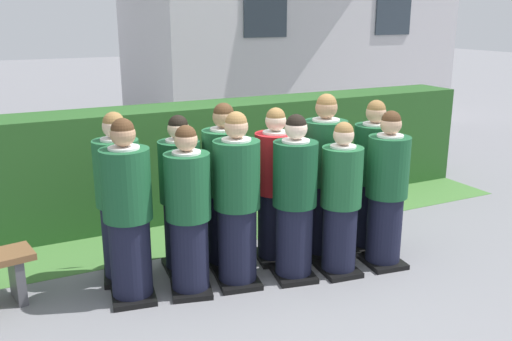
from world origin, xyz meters
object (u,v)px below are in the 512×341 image
at_px(student_front_row_5, 386,193).
at_px(student_in_red_blazer, 275,189).
at_px(student_rear_row_5, 372,180).
at_px(student_front_row_0, 128,216).
at_px(student_rear_row_0, 119,202).
at_px(student_front_row_3, 295,202).
at_px(student_front_row_2, 237,204).
at_px(student_front_row_4, 341,203).
at_px(student_rear_row_2, 225,190).
at_px(student_front_row_1, 189,215).
at_px(student_rear_row_1, 181,198).
at_px(student_rear_row_4, 324,180).

xyz_separation_m(student_front_row_5, student_in_red_blazer, (-0.95, 0.60, 0.00)).
bearing_deg(student_rear_row_5, student_front_row_5, -108.43).
distance_m(student_front_row_0, student_rear_row_0, 0.44).
bearing_deg(student_front_row_0, student_front_row_3, -10.42).
xyz_separation_m(student_front_row_2, student_in_red_blazer, (0.58, 0.32, -0.03)).
bearing_deg(student_in_red_blazer, student_front_row_2, -151.09).
xyz_separation_m(student_front_row_4, student_rear_row_2, (-0.93, 0.69, 0.07)).
bearing_deg(student_front_row_1, student_rear_row_2, 37.42).
distance_m(student_front_row_3, student_rear_row_1, 1.12).
relative_size(student_front_row_1, student_rear_row_5, 0.96).
distance_m(student_rear_row_0, student_rear_row_5, 2.66).
relative_size(student_front_row_2, student_rear_row_1, 1.05).
bearing_deg(student_rear_row_0, student_front_row_5, -19.61).
xyz_separation_m(student_front_row_0, student_rear_row_1, (0.61, 0.36, -0.04)).
bearing_deg(student_rear_row_5, student_front_row_0, 179.20).
height_order(student_front_row_3, student_rear_row_2, student_rear_row_2).
relative_size(student_front_row_3, student_rear_row_1, 1.02).
distance_m(student_front_row_1, student_front_row_4, 1.49).
bearing_deg(student_front_row_2, student_in_red_blazer, 28.91).
height_order(student_front_row_5, student_rear_row_2, student_rear_row_2).
xyz_separation_m(student_front_row_2, student_rear_row_2, (0.07, 0.44, 0.01)).
bearing_deg(student_front_row_1, student_rear_row_0, 131.12).
bearing_deg(student_rear_row_0, student_rear_row_5, -10.40).
relative_size(student_front_row_2, student_rear_row_5, 1.01).
distance_m(student_front_row_4, student_rear_row_0, 2.13).
bearing_deg(student_front_row_5, student_rear_row_0, 160.39).
relative_size(student_front_row_1, student_front_row_3, 0.97).
relative_size(student_front_row_1, student_front_row_4, 1.03).
bearing_deg(student_front_row_3, student_front_row_0, 169.58).
xyz_separation_m(student_rear_row_0, student_rear_row_4, (2.06, -0.38, 0.04)).
bearing_deg(student_rear_row_1, student_front_row_2, -54.44).
bearing_deg(student_front_row_2, student_rear_row_2, 81.13).
distance_m(student_front_row_0, student_in_red_blazer, 1.57).
xyz_separation_m(student_rear_row_2, student_rear_row_5, (1.59, -0.33, -0.02)).
bearing_deg(student_front_row_2, student_front_row_1, 175.94).
bearing_deg(student_rear_row_4, student_front_row_1, -173.40).
xyz_separation_m(student_front_row_3, student_rear_row_5, (1.11, 0.24, 0.01)).
relative_size(student_front_row_0, student_rear_row_4, 0.96).
height_order(student_front_row_5, student_rear_row_1, student_front_row_5).
relative_size(student_front_row_0, student_front_row_1, 1.05).
bearing_deg(student_front_row_4, student_rear_row_5, 28.82).
distance_m(student_front_row_2, student_rear_row_4, 1.12).
bearing_deg(student_front_row_5, student_rear_row_1, 156.95).
distance_m(student_rear_row_1, student_rear_row_2, 0.45).
relative_size(student_front_row_3, student_front_row_5, 1.01).
distance_m(student_front_row_3, student_rear_row_5, 1.14).
relative_size(student_rear_row_0, student_rear_row_4, 0.95).
distance_m(student_front_row_2, student_front_row_4, 1.03).
bearing_deg(student_rear_row_2, student_rear_row_0, 171.47).
bearing_deg(student_rear_row_2, student_front_row_5, -26.67).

